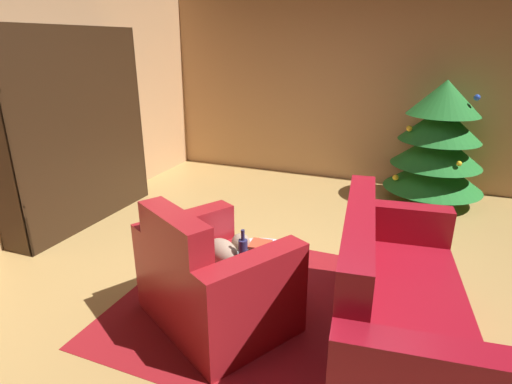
% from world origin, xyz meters
% --- Properties ---
extents(ground_plane, '(7.06, 7.06, 0.00)m').
position_xyz_m(ground_plane, '(0.00, 0.00, 0.00)').
color(ground_plane, '#AA864B').
extents(wall_back, '(5.38, 0.06, 2.75)m').
position_xyz_m(wall_back, '(0.00, 2.97, 1.38)').
color(wall_back, tan).
rests_on(wall_back, ground).
extents(wall_left, '(0.06, 6.00, 2.75)m').
position_xyz_m(wall_left, '(-2.66, 0.00, 1.38)').
color(wall_left, tan).
rests_on(wall_left, ground).
extents(area_rug, '(2.32, 1.92, 0.01)m').
position_xyz_m(area_rug, '(0.09, -0.31, 0.00)').
color(area_rug, maroon).
rests_on(area_rug, ground).
extents(bookshelf_unit, '(0.36, 1.76, 2.00)m').
position_xyz_m(bookshelf_unit, '(-2.41, 0.55, 0.97)').
color(bookshelf_unit, black).
rests_on(bookshelf_unit, ground).
extents(armchair_red, '(1.23, 1.15, 0.89)m').
position_xyz_m(armchair_red, '(-0.29, -0.62, 0.31)').
color(armchair_red, maroon).
rests_on(armchair_red, ground).
extents(couch_red, '(0.94, 1.80, 0.94)m').
position_xyz_m(couch_red, '(0.88, -0.50, 0.32)').
color(couch_red, maroon).
rests_on(couch_red, ground).
extents(coffee_table, '(0.66, 0.66, 0.41)m').
position_xyz_m(coffee_table, '(-0.04, -0.36, 0.37)').
color(coffee_table, black).
rests_on(coffee_table, ground).
extents(book_stack_on_table, '(0.19, 0.16, 0.12)m').
position_xyz_m(book_stack_on_table, '(-0.04, -0.36, 0.47)').
color(book_stack_on_table, '#C43D1F').
rests_on(book_stack_on_table, coffee_table).
extents(bottle_on_table, '(0.06, 0.06, 0.29)m').
position_xyz_m(bottle_on_table, '(-0.10, -0.53, 0.52)').
color(bottle_on_table, '#2B2950').
rests_on(bottle_on_table, coffee_table).
extents(decorated_tree, '(1.14, 1.14, 1.46)m').
position_xyz_m(decorated_tree, '(1.11, 2.43, 0.74)').
color(decorated_tree, brown).
rests_on(decorated_tree, ground).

